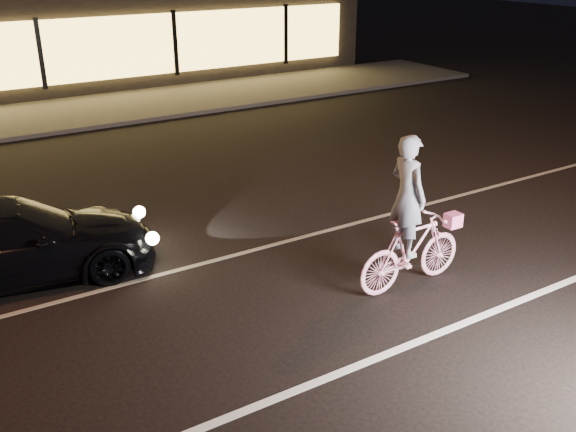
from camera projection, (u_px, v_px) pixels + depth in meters
ground at (292, 311)px, 9.03m from camera, size 90.00×90.00×0.00m
lane_stripe_near at (357, 366)px, 7.86m from camera, size 60.00×0.12×0.01m
lane_stripe_far at (228, 257)px, 10.60m from camera, size 60.00×0.10×0.01m
sidewalk at (62, 115)px, 19.18m from camera, size 30.00×4.00×0.12m
storefront at (12, 23)px, 23.03m from camera, size 25.40×8.42×4.20m
cyclist at (410, 235)px, 9.38m from camera, size 1.89×0.65×2.38m
sedan at (9, 242)px, 9.68m from camera, size 4.53×2.44×1.25m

